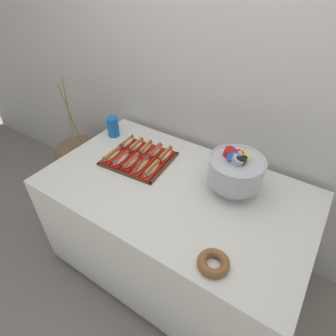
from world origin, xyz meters
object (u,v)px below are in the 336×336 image
hot_dog_3 (141,165)px  hot_dog_6 (136,146)px  serving_tray (139,159)px  hot_dog_2 (131,162)px  hot_dog_8 (155,152)px  hot_dog_5 (127,143)px  hot_dog_9 (165,155)px  hot_dog_7 (145,149)px  floor_vase (85,171)px  buffet_table (174,228)px  hot_dog_4 (152,169)px  hot_dog_0 (112,155)px  donut (213,263)px  hot_dog_1 (122,159)px  cup_stack (113,127)px  punch_bowl (236,169)px

hot_dog_3 → hot_dog_6: bearing=137.0°
serving_tray → hot_dog_2: bearing=-85.3°
hot_dog_8 → serving_tray: bearing=-127.6°
hot_dog_5 → hot_dog_9: same height
hot_dog_2 → hot_dog_7: same height
hot_dog_2 → hot_dog_3: bearing=4.7°
floor_vase → serving_tray: size_ratio=2.63×
buffet_table → hot_dog_4: size_ratio=8.72×
hot_dog_4 → hot_dog_7: 0.22m
hot_dog_0 → hot_dog_7: (0.14, 0.18, 0.00)m
hot_dog_9 → donut: size_ratio=1.17×
buffet_table → hot_dog_1: size_ratio=9.29×
hot_dog_3 → hot_dog_7: bearing=119.1°
hot_dog_4 → serving_tray: bearing=155.9°
buffet_table → donut: bearing=-39.5°
cup_stack → hot_dog_7: bearing=-9.3°
hot_dog_1 → donut: size_ratio=1.16×
hot_dog_9 → donut: 0.81m
hot_dog_0 → cup_stack: bearing=130.3°
cup_stack → hot_dog_3: bearing=-26.9°
hot_dog_1 → hot_dog_8: hot_dog_8 is taller
hot_dog_7 → hot_dog_9: 0.15m
hot_dog_4 → hot_dog_3: bearing=-175.3°
hot_dog_6 → hot_dog_1: bearing=-85.3°
hot_dog_3 → hot_dog_9: size_ratio=1.08×
serving_tray → hot_dog_2: hot_dog_2 is taller
hot_dog_2 → floor_vase: bearing=165.9°
buffet_table → hot_dog_7: bearing=153.3°
hot_dog_2 → hot_dog_5: (-0.16, 0.15, -0.00)m
hot_dog_5 → donut: 1.04m
floor_vase → punch_bowl: size_ratio=3.70×
hot_dog_3 → hot_dog_7: size_ratio=1.05×
buffet_table → hot_dog_8: hot_dog_8 is taller
donut → hot_dog_0: bearing=159.3°
hot_dog_7 → hot_dog_4: bearing=-43.0°
hot_dog_2 → punch_bowl: (0.62, 0.15, 0.11)m
floor_vase → cup_stack: (0.41, 0.03, 0.58)m
hot_dog_5 → hot_dog_8: size_ratio=1.02×
donut → cup_stack: bearing=152.5°
hot_dog_6 → hot_dog_9: (0.22, 0.02, 0.00)m
hot_dog_1 → donut: (0.82, -0.34, -0.01)m
buffet_table → hot_dog_7: (-0.35, 0.17, 0.40)m
hot_dog_2 → hot_dog_5: bearing=137.0°
floor_vase → punch_bowl: floor_vase is taller
hot_dog_2 → punch_bowl: punch_bowl is taller
floor_vase → hot_dog_3: 1.01m
hot_dog_0 → hot_dog_9: size_ratio=1.04×
buffet_table → hot_dog_1: (-0.41, 0.00, 0.40)m
hot_dog_1 → hot_dog_5: size_ratio=1.05×
hot_dog_2 → hot_dog_6: bearing=119.1°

